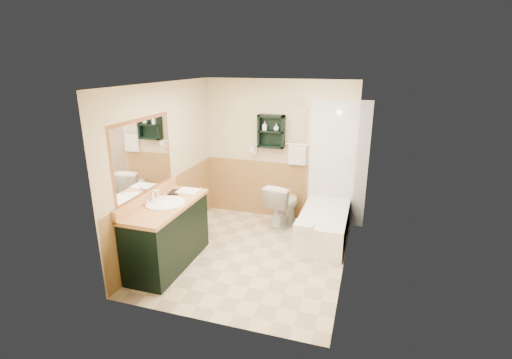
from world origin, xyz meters
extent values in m
plane|color=beige|center=(0.00, 0.00, 0.00)|extent=(3.00, 3.00, 0.00)
cube|color=beige|center=(0.00, 1.52, 1.20)|extent=(2.60, 0.04, 2.40)
cube|color=beige|center=(-1.32, 0.00, 1.20)|extent=(0.04, 3.00, 2.40)
cube|color=beige|center=(1.32, 0.00, 1.20)|extent=(0.04, 3.00, 2.40)
cube|color=white|center=(0.00, 0.00, 2.42)|extent=(2.60, 3.00, 0.04)
cube|color=black|center=(-0.10, 1.41, 1.55)|extent=(0.45, 0.15, 0.55)
cylinder|color=silver|center=(0.53, 0.75, 2.00)|extent=(0.03, 1.60, 0.03)
cube|color=black|center=(-0.99, -0.56, 0.44)|extent=(0.59, 1.40, 0.89)
cube|color=white|center=(0.93, 0.87, 0.23)|extent=(0.69, 1.50, 0.46)
imported|color=white|center=(0.20, 1.14, 0.37)|extent=(0.58, 0.84, 0.75)
cube|color=white|center=(-0.90, -0.10, 0.91)|extent=(0.30, 0.23, 0.04)
imported|color=black|center=(-1.16, -0.17, 1.00)|extent=(0.16, 0.04, 0.21)
cube|color=white|center=(0.73, 0.16, 0.50)|extent=(0.27, 0.22, 0.07)
imported|color=white|center=(-0.21, 1.40, 1.60)|extent=(0.08, 0.15, 0.07)
imported|color=white|center=(-0.01, 1.40, 1.61)|extent=(0.10, 0.12, 0.09)
camera|label=1|loc=(1.50, -4.52, 2.68)|focal=26.00mm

